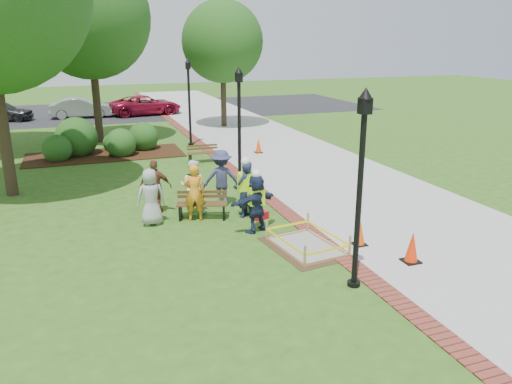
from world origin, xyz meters
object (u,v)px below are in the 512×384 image
object	(u,v)px
wet_concrete_pad	(306,239)
cone_front	(412,248)
lamp_near	(361,176)
bench_near	(202,210)
hivis_worker_a	(256,201)
hivis_worker_c	(246,186)
hivis_worker_b	(245,187)

from	to	relation	value
wet_concrete_pad	cone_front	bearing A→B (deg)	-39.83
cone_front	lamp_near	size ratio (longest dim) A/B	0.19
wet_concrete_pad	bench_near	world-z (taller)	bench_near
lamp_near	hivis_worker_a	world-z (taller)	lamp_near
cone_front	lamp_near	distance (m)	2.88
bench_near	hivis_worker_c	size ratio (longest dim) A/B	0.87
cone_front	lamp_near	xyz separation A→B (m)	(-1.90, -0.56, 2.10)
hivis_worker_a	hivis_worker_b	bearing A→B (deg)	85.03
wet_concrete_pad	lamp_near	size ratio (longest dim) A/B	0.58
wet_concrete_pad	hivis_worker_c	distance (m)	3.16
lamp_near	hivis_worker_a	size ratio (longest dim) A/B	2.39
hivis_worker_b	hivis_worker_c	world-z (taller)	hivis_worker_b
wet_concrete_pad	lamp_near	distance (m)	3.16
lamp_near	bench_near	bearing A→B (deg)	111.39
hivis_worker_a	hivis_worker_c	bearing A→B (deg)	82.39
wet_concrete_pad	hivis_worker_b	xyz separation A→B (m)	(-0.71, 2.79, 0.68)
hivis_worker_b	cone_front	bearing A→B (deg)	-58.81
wet_concrete_pad	lamp_near	xyz separation A→B (m)	(0.09, -2.22, 2.25)
hivis_worker_c	hivis_worker_b	bearing A→B (deg)	-110.95
cone_front	hivis_worker_a	distance (m)	4.28
cone_front	hivis_worker_c	distance (m)	5.38
wet_concrete_pad	hivis_worker_c	bearing A→B (deg)	101.54
hivis_worker_b	lamp_near	bearing A→B (deg)	-80.97
lamp_near	hivis_worker_c	world-z (taller)	lamp_near
hivis_worker_b	hivis_worker_c	distance (m)	0.25
bench_near	hivis_worker_a	size ratio (longest dim) A/B	0.88
cone_front	wet_concrete_pad	bearing A→B (deg)	140.17
bench_near	hivis_worker_a	distance (m)	2.02
bench_near	wet_concrete_pad	bearing A→B (deg)	-57.11
lamp_near	hivis_worker_c	distance (m)	5.53
wet_concrete_pad	cone_front	distance (m)	2.59
bench_near	hivis_worker_c	xyz separation A→B (m)	(1.36, -0.03, 0.64)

